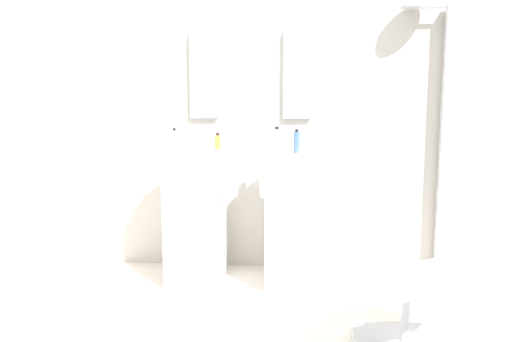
% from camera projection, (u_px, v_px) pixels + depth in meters
% --- Properties ---
extents(rear_partition, '(4.80, 0.10, 2.60)m').
position_uv_depth(rear_partition, '(251.00, 106.00, 4.48)').
color(rear_partition, beige).
rests_on(rear_partition, ground_plane).
extents(pedestal_sink_left, '(0.51, 0.51, 1.11)m').
position_uv_depth(pedestal_sink_left, '(195.00, 209.00, 4.18)').
color(pedestal_sink_left, white).
rests_on(pedestal_sink_left, ground_plane).
extents(pedestal_sink_right, '(0.51, 0.51, 1.11)m').
position_uv_depth(pedestal_sink_right, '(294.00, 211.00, 4.10)').
color(pedestal_sink_right, white).
rests_on(pedestal_sink_right, ground_plane).
extents(vanity_mirror_left, '(0.22, 0.03, 0.67)m').
position_uv_depth(vanity_mirror_left, '(204.00, 76.00, 4.41)').
color(vanity_mirror_left, '#8C9EA8').
extents(vanity_mirror_right, '(0.22, 0.03, 0.67)m').
position_uv_depth(vanity_mirror_right, '(297.00, 75.00, 4.34)').
color(vanity_mirror_right, '#8C9EA8').
extents(shower_column, '(0.49, 0.24, 2.05)m').
position_uv_depth(shower_column, '(448.00, 137.00, 4.25)').
color(shower_column, '#B7BABF').
rests_on(shower_column, ground_plane).
extents(lounge_chair, '(1.09, 1.09, 0.65)m').
position_uv_depth(lounge_chair, '(407.00, 291.00, 3.10)').
color(lounge_chair, '#B7BABF').
rests_on(lounge_chair, ground_plane).
extents(soap_bottle_white, '(0.04, 0.04, 0.15)m').
position_uv_depth(soap_bottle_white, '(174.00, 139.00, 4.13)').
color(soap_bottle_white, white).
rests_on(soap_bottle_white, pedestal_sink_left).
extents(soap_bottle_blue, '(0.04, 0.04, 0.16)m').
position_uv_depth(soap_bottle_blue, '(297.00, 142.00, 3.86)').
color(soap_bottle_blue, '#4C72B7').
rests_on(soap_bottle_blue, pedestal_sink_right).
extents(soap_bottle_amber, '(0.04, 0.04, 0.12)m').
position_uv_depth(soap_bottle_amber, '(218.00, 142.00, 4.08)').
color(soap_bottle_amber, '#C68C38').
rests_on(soap_bottle_amber, pedestal_sink_left).
extents(soap_bottle_clear, '(0.05, 0.05, 0.16)m').
position_uv_depth(soap_bottle_clear, '(277.00, 139.00, 4.12)').
color(soap_bottle_clear, silver).
rests_on(soap_bottle_clear, pedestal_sink_right).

